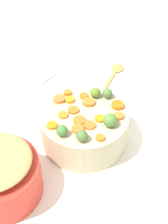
{
  "coord_description": "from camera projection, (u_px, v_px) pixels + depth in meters",
  "views": [
    {
      "loc": [
        0.38,
        -0.55,
        0.75
      ],
      "look_at": [
        -0.01,
        -0.02,
        0.14
      ],
      "focal_mm": 49.07,
      "sensor_mm": 36.0,
      "label": 1
    }
  ],
  "objects": [
    {
      "name": "carrot_slice_3",
      "position": [
        89.0,
        102.0,
        0.94
      ],
      "size": [
        0.05,
        0.05,
        0.01
      ],
      "primitive_type": "cylinder",
      "rotation": [
        0.0,
        0.0,
        2.74
      ],
      "color": "orange",
      "rests_on": "serving_bowl_carrots"
    },
    {
      "name": "carrot_slice_5",
      "position": [
        73.0,
        110.0,
        0.92
      ],
      "size": [
        0.04,
        0.04,
        0.01
      ],
      "primitive_type": "cylinder",
      "rotation": [
        0.0,
        0.0,
        6.15
      ],
      "color": "orange",
      "rests_on": "serving_bowl_carrots"
    },
    {
      "name": "metal_pot",
      "position": [
        0.0,
        178.0,
        0.81
      ],
      "size": [
        0.22,
        0.22,
        0.11
      ],
      "primitive_type": "cylinder",
      "color": "red",
      "rests_on": "tabletop"
    },
    {
      "name": "brussels_sprout_3",
      "position": [
        82.0,
        136.0,
        0.83
      ],
      "size": [
        0.03,
        0.03,
        0.03
      ],
      "primitive_type": "sphere",
      "color": "#507235",
      "rests_on": "serving_bowl_carrots"
    },
    {
      "name": "carrot_slice_1",
      "position": [
        68.0,
        93.0,
        0.98
      ],
      "size": [
        0.03,
        0.03,
        0.01
      ],
      "primitive_type": "cylinder",
      "rotation": [
        0.0,
        0.0,
        0.9
      ],
      "color": "orange",
      "rests_on": "serving_bowl_carrots"
    },
    {
      "name": "carrot_slice_10",
      "position": [
        100.0,
        119.0,
        0.89
      ],
      "size": [
        0.03,
        0.03,
        0.01
      ],
      "primitive_type": "cylinder",
      "rotation": [
        0.0,
        0.0,
        3.28
      ],
      "color": "orange",
      "rests_on": "serving_bowl_carrots"
    },
    {
      "name": "wooden_spoon",
      "position": [
        114.0,
        74.0,
        1.24
      ],
      "size": [
        0.09,
        0.27,
        0.01
      ],
      "color": "#B59046",
      "rests_on": "tabletop"
    },
    {
      "name": "carrot_slice_6",
      "position": [
        118.0,
        105.0,
        0.93
      ],
      "size": [
        0.04,
        0.04,
        0.01
      ],
      "primitive_type": "cylinder",
      "rotation": [
        0.0,
        0.0,
        3.28
      ],
      "color": "orange",
      "rests_on": "serving_bowl_carrots"
    },
    {
      "name": "brussels_sprout_1",
      "position": [
        95.0,
        93.0,
        0.96
      ],
      "size": [
        0.03,
        0.03,
        0.03
      ],
      "primitive_type": "sphere",
      "color": "#588126",
      "rests_on": "serving_bowl_carrots"
    },
    {
      "name": "brussels_sprout_0",
      "position": [
        110.0,
        120.0,
        0.86
      ],
      "size": [
        0.04,
        0.04,
        0.04
      ],
      "primitive_type": "sphere",
      "color": "#52833B",
      "rests_on": "serving_bowl_carrots"
    },
    {
      "name": "carrot_slice_2",
      "position": [
        80.0,
        120.0,
        0.89
      ],
      "size": [
        0.05,
        0.05,
        0.01
      ],
      "primitive_type": "cylinder",
      "rotation": [
        0.0,
        0.0,
        2.14
      ],
      "color": "orange",
      "rests_on": "serving_bowl_carrots"
    },
    {
      "name": "carrot_slice_13",
      "position": [
        63.0,
        115.0,
        0.9
      ],
      "size": [
        0.04,
        0.04,
        0.01
      ],
      "primitive_type": "cylinder",
      "rotation": [
        0.0,
        0.0,
        0.88
      ],
      "color": "orange",
      "rests_on": "serving_bowl_carrots"
    },
    {
      "name": "carrot_slice_7",
      "position": [
        70.0,
        100.0,
        0.95
      ],
      "size": [
        0.04,
        0.04,
        0.01
      ],
      "primitive_type": "cylinder",
      "rotation": [
        0.0,
        0.0,
        1.91
      ],
      "color": "orange",
      "rests_on": "serving_bowl_carrots"
    },
    {
      "name": "carrot_slice_8",
      "position": [
        59.0,
        99.0,
        0.95
      ],
      "size": [
        0.04,
        0.04,
        0.01
      ],
      "primitive_type": "cylinder",
      "rotation": [
        0.0,
        0.0,
        1.73
      ],
      "color": "orange",
      "rests_on": "serving_bowl_carrots"
    },
    {
      "name": "carrot_slice_14",
      "position": [
        52.0,
        125.0,
        0.87
      ],
      "size": [
        0.04,
        0.04,
        0.01
      ],
      "primitive_type": "cylinder",
      "rotation": [
        0.0,
        0.0,
        3.36
      ],
      "color": "orange",
      "rests_on": "serving_bowl_carrots"
    },
    {
      "name": "brussels_sprout_2",
      "position": [
        108.0,
        93.0,
        0.96
      ],
      "size": [
        0.03,
        0.03,
        0.03
      ],
      "primitive_type": "sphere",
      "color": "#4E7838",
      "rests_on": "serving_bowl_carrots"
    },
    {
      "name": "serving_bowl_carrots",
      "position": [
        84.0,
        127.0,
        0.95
      ],
      "size": [
        0.27,
        0.27,
        0.11
      ],
      "primitive_type": "cylinder",
      "color": "#BDB48E",
      "rests_on": "tabletop"
    },
    {
      "name": "brussels_sprout_4",
      "position": [
        62.0,
        131.0,
        0.84
      ],
      "size": [
        0.03,
        0.03,
        0.03
      ],
      "primitive_type": "sphere",
      "color": "#467D36",
      "rests_on": "serving_bowl_carrots"
    },
    {
      "name": "carrot_slice_4",
      "position": [
        78.0,
        129.0,
        0.86
      ],
      "size": [
        0.04,
        0.04,
        0.01
      ],
      "primitive_type": "cylinder",
      "rotation": [
        0.0,
        0.0,
        4.72
      ],
      "color": "orange",
      "rests_on": "serving_bowl_carrots"
    },
    {
      "name": "carrot_slice_11",
      "position": [
        90.0,
        125.0,
        0.87
      ],
      "size": [
        0.04,
        0.04,
        0.01
      ],
      "primitive_type": "cylinder",
      "rotation": [
        0.0,
        0.0,
        0.15
      ],
      "color": "orange",
      "rests_on": "serving_bowl_carrots"
    },
    {
      "name": "dish_towel",
      "position": [
        39.0,
        73.0,
        1.25
      ],
      "size": [
        0.13,
        0.11,
        0.01
      ],
      "primitive_type": "cube",
      "rotation": [
        0.0,
        0.0,
        0.0
      ],
      "color": "#A7A7BB",
      "rests_on": "tabletop"
    },
    {
      "name": "carrot_slice_12",
      "position": [
        84.0,
        96.0,
        0.97
      ],
      "size": [
        0.04,
        0.04,
        0.01
      ],
      "primitive_type": "cylinder",
      "rotation": [
        0.0,
        0.0,
        2.57
      ],
      "color": "orange",
      "rests_on": "serving_bowl_carrots"
    },
    {
      "name": "tabletop",
      "position": [
        88.0,
        139.0,
        1.0
      ],
      "size": [
        2.4,
        2.4,
        0.02
      ],
      "primitive_type": "cube",
      "color": "white",
      "rests_on": "ground"
    },
    {
      "name": "carrot_slice_9",
      "position": [
        100.0,
        138.0,
        0.84
      ],
      "size": [
        0.03,
        0.03,
        0.01
      ],
      "primitive_type": "cylinder",
      "rotation": [
        0.0,
        0.0,
        2.67
      ],
      "color": "orange",
      "rests_on": "serving_bowl_carrots"
    },
    {
      "name": "carrot_slice_0",
      "position": [
        119.0,
        116.0,
        0.9
      ],
      "size": [
        0.04,
        0.04,
        0.01
      ],
      "primitive_type": "cylinder",
      "rotation": [
        0.0,
        0.0,
        3.47
      ],
      "color": "orange",
      "rests_on": "serving_bowl_carrots"
    }
  ]
}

